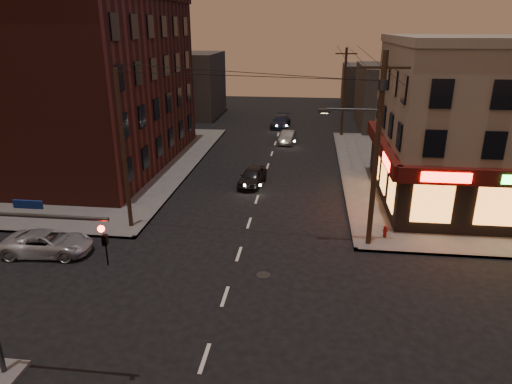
# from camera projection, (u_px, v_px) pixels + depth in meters

# --- Properties ---
(ground) EXTENTS (120.00, 120.00, 0.00)m
(ground) POSITION_uv_depth(u_px,v_px,m) (225.00, 296.00, 20.06)
(ground) COLOR black
(ground) RESTS_ON ground
(sidewalk_ne) EXTENTS (24.00, 28.00, 0.15)m
(sidewalk_ne) POSITION_uv_depth(u_px,v_px,m) (495.00, 177.00, 35.75)
(sidewalk_ne) COLOR #514F4C
(sidewalk_ne) RESTS_ON ground
(sidewalk_nw) EXTENTS (24.00, 28.00, 0.15)m
(sidewalk_nw) POSITION_uv_depth(u_px,v_px,m) (62.00, 161.00, 39.76)
(sidewalk_nw) COLOR #514F4C
(sidewalk_nw) RESTS_ON ground
(pizza_building) EXTENTS (15.85, 12.85, 10.50)m
(pizza_building) POSITION_uv_depth(u_px,v_px,m) (508.00, 124.00, 28.97)
(pizza_building) COLOR gray
(pizza_building) RESTS_ON sidewalk_ne
(brick_apartment) EXTENTS (12.00, 20.00, 13.00)m
(brick_apartment) POSITION_uv_depth(u_px,v_px,m) (90.00, 85.00, 37.11)
(brick_apartment) COLOR #4A1D18
(brick_apartment) RESTS_ON sidewalk_nw
(bg_building_ne_a) EXTENTS (10.00, 12.00, 7.00)m
(bg_building_ne_a) POSITION_uv_depth(u_px,v_px,m) (403.00, 97.00, 52.74)
(bg_building_ne_a) COLOR #3F3D3A
(bg_building_ne_a) RESTS_ON ground
(bg_building_nw) EXTENTS (9.00, 10.00, 8.00)m
(bg_building_nw) POSITION_uv_depth(u_px,v_px,m) (185.00, 85.00, 59.30)
(bg_building_nw) COLOR #3F3D3A
(bg_building_nw) RESTS_ON ground
(bg_building_ne_b) EXTENTS (8.00, 8.00, 6.00)m
(bg_building_ne_b) POSITION_uv_depth(u_px,v_px,m) (371.00, 86.00, 66.19)
(bg_building_ne_b) COLOR #3F3D3A
(bg_building_ne_b) RESTS_ON ground
(utility_pole_main) EXTENTS (4.20, 0.44, 10.00)m
(utility_pole_main) POSITION_uv_depth(u_px,v_px,m) (375.00, 142.00, 22.74)
(utility_pole_main) COLOR #382619
(utility_pole_main) RESTS_ON sidewalk_ne
(utility_pole_far) EXTENTS (0.26, 0.26, 9.00)m
(utility_pole_far) POSITION_uv_depth(u_px,v_px,m) (344.00, 93.00, 47.55)
(utility_pole_far) COLOR #382619
(utility_pole_far) RESTS_ON sidewalk_ne
(utility_pole_west) EXTENTS (0.24, 0.24, 9.00)m
(utility_pole_west) POSITION_uv_depth(u_px,v_px,m) (124.00, 151.00, 25.28)
(utility_pole_west) COLOR #382619
(utility_pole_west) RESTS_ON sidewalk_nw
(traffic_signal) EXTENTS (4.49, 0.32, 6.47)m
(traffic_signal) POSITION_uv_depth(u_px,v_px,m) (11.00, 269.00, 14.02)
(traffic_signal) COLOR #333538
(traffic_signal) RESTS_ON ground
(suv_cross) EXTENTS (4.62, 2.38, 1.25)m
(suv_cross) POSITION_uv_depth(u_px,v_px,m) (48.00, 243.00, 23.61)
(suv_cross) COLOR #9EA0A7
(suv_cross) RESTS_ON ground
(sedan_near) EXTENTS (2.07, 4.09, 1.34)m
(sedan_near) POSITION_uv_depth(u_px,v_px,m) (252.00, 177.00, 33.85)
(sedan_near) COLOR black
(sedan_near) RESTS_ON ground
(sedan_mid) EXTENTS (1.72, 3.83, 1.22)m
(sedan_mid) POSITION_uv_depth(u_px,v_px,m) (288.00, 137.00, 46.09)
(sedan_mid) COLOR slate
(sedan_mid) RESTS_ON ground
(sedan_far) EXTENTS (2.37, 4.81, 1.35)m
(sedan_far) POSITION_uv_depth(u_px,v_px,m) (281.00, 121.00, 53.32)
(sedan_far) COLOR #1A2035
(sedan_far) RESTS_ON ground
(fire_hydrant) EXTENTS (0.30, 0.30, 0.68)m
(fire_hydrant) POSITION_uv_depth(u_px,v_px,m) (385.00, 231.00, 25.27)
(fire_hydrant) COLOR maroon
(fire_hydrant) RESTS_ON sidewalk_ne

